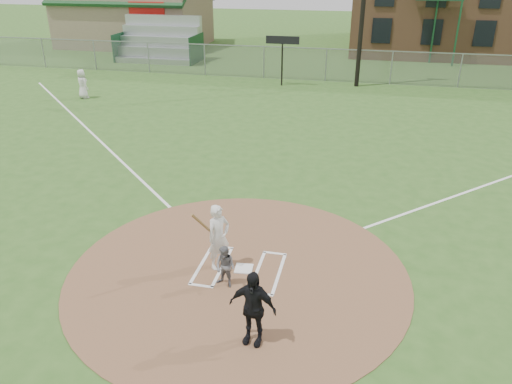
% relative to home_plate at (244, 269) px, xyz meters
% --- Properties ---
extents(ground, '(140.00, 140.00, 0.00)m').
position_rel_home_plate_xyz_m(ground, '(-0.10, -0.16, -0.03)').
color(ground, '#2F581E').
rests_on(ground, ground).
extents(dirt_circle, '(8.40, 8.40, 0.02)m').
position_rel_home_plate_xyz_m(dirt_circle, '(-0.10, -0.16, -0.02)').
color(dirt_circle, brown).
rests_on(dirt_circle, ground).
extents(home_plate, '(0.47, 0.47, 0.03)m').
position_rel_home_plate_xyz_m(home_plate, '(0.00, 0.00, 0.00)').
color(home_plate, white).
rests_on(home_plate, dirt_circle).
extents(foul_line_third, '(17.04, 17.04, 0.01)m').
position_rel_home_plate_xyz_m(foul_line_third, '(-9.10, 8.84, -0.03)').
color(foul_line_third, white).
rests_on(foul_line_third, ground).
extents(catcher, '(0.60, 0.53, 1.05)m').
position_rel_home_plate_xyz_m(catcher, '(-0.25, -0.76, 0.51)').
color(catcher, slate).
rests_on(catcher, dirt_circle).
extents(umpire, '(1.01, 0.51, 1.65)m').
position_rel_home_plate_xyz_m(umpire, '(0.80, -2.46, 0.81)').
color(umpire, black).
rests_on(umpire, dirt_circle).
extents(ondeck_player, '(0.92, 0.83, 1.59)m').
position_rel_home_plate_xyz_m(ondeck_player, '(-12.83, 14.54, 0.76)').
color(ondeck_player, silver).
rests_on(ondeck_player, ground).
extents(batters_boxes, '(2.08, 1.88, 0.01)m').
position_rel_home_plate_xyz_m(batters_boxes, '(-0.10, -0.01, -0.01)').
color(batters_boxes, white).
rests_on(batters_boxes, dirt_circle).
extents(batter_at_plate, '(0.82, 1.05, 1.78)m').
position_rel_home_plate_xyz_m(batter_at_plate, '(-0.63, -0.01, 0.84)').
color(batter_at_plate, silver).
rests_on(batter_at_plate, dirt_circle).
extents(outfield_fence, '(56.08, 0.08, 2.03)m').
position_rel_home_plate_xyz_m(outfield_fence, '(-0.10, 21.84, 0.98)').
color(outfield_fence, slate).
rests_on(outfield_fence, ground).
extents(bleachers, '(6.08, 3.20, 3.20)m').
position_rel_home_plate_xyz_m(bleachers, '(-13.10, 26.04, 1.55)').
color(bleachers, '#B7BABF').
rests_on(bleachers, ground).
extents(clubhouse, '(12.20, 8.71, 6.23)m').
position_rel_home_plate_xyz_m(clubhouse, '(-18.10, 32.84, 2.36)').
color(clubhouse, gray).
rests_on(clubhouse, ground).
extents(scoreboard_sign, '(2.00, 0.10, 2.93)m').
position_rel_home_plate_xyz_m(scoreboard_sign, '(-2.60, 20.04, 2.35)').
color(scoreboard_sign, black).
rests_on(scoreboard_sign, ground).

